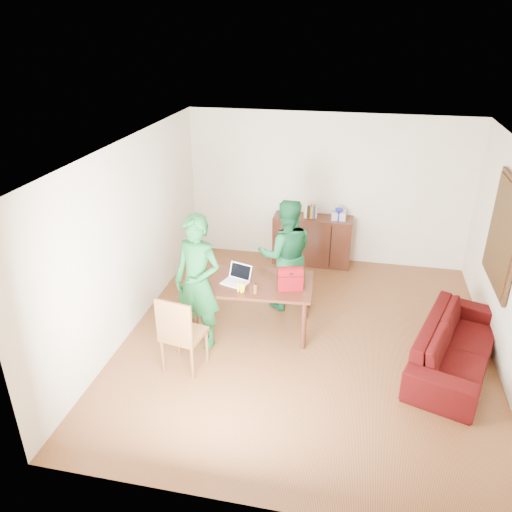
% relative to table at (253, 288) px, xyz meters
% --- Properties ---
extents(room, '(5.20, 5.70, 2.90)m').
position_rel_table_xyz_m(room, '(0.80, -0.01, 0.63)').
color(room, '#4A2312').
rests_on(room, ground).
extents(table, '(1.71, 1.04, 0.77)m').
position_rel_table_xyz_m(table, '(0.00, 0.00, 0.00)').
color(table, black).
rests_on(table, ground).
extents(chair, '(0.56, 0.54, 1.08)m').
position_rel_table_xyz_m(chair, '(-0.67, -1.06, -0.36)').
color(chair, brown).
rests_on(chair, ground).
extents(person_near, '(0.78, 0.62, 1.88)m').
position_rel_table_xyz_m(person_near, '(-0.65, -0.48, 0.27)').
color(person_near, '#125121').
rests_on(person_near, ground).
extents(person_far, '(1.00, 0.86, 1.75)m').
position_rel_table_xyz_m(person_far, '(0.34, 0.76, 0.20)').
color(person_far, '#125129').
rests_on(person_far, ground).
extents(laptop, '(0.39, 0.33, 0.24)m').
position_rel_table_xyz_m(laptop, '(-0.24, -0.10, 0.14)').
color(laptop, white).
rests_on(laptop, table).
extents(bananas, '(0.16, 0.12, 0.05)m').
position_rel_table_xyz_m(bananas, '(-0.09, -0.33, 0.12)').
color(bananas, gold).
rests_on(bananas, table).
extents(bottle, '(0.06, 0.06, 0.16)m').
position_rel_table_xyz_m(bottle, '(0.10, -0.31, 0.18)').
color(bottle, '#5B3214').
rests_on(bottle, table).
extents(red_bag, '(0.38, 0.28, 0.25)m').
position_rel_table_xyz_m(red_bag, '(0.53, -0.07, 0.22)').
color(red_bag, maroon).
rests_on(red_bag, table).
extents(sofa, '(1.47, 2.28, 0.62)m').
position_rel_table_xyz_m(sofa, '(2.74, -0.29, -0.37)').
color(sofa, '#3E0808').
rests_on(sofa, ground).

